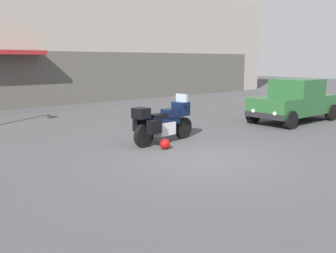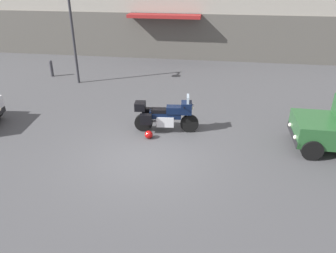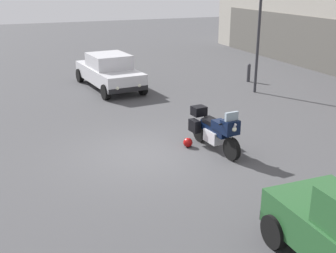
# 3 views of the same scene
# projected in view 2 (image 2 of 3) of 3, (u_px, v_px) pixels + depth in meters

# --- Properties ---
(ground_plane) EXTENTS (80.00, 80.00, 0.00)m
(ground_plane) POSITION_uv_depth(u_px,v_px,m) (144.00, 158.00, 9.95)
(ground_plane) COLOR #424244
(motorcycle) EXTENTS (2.26, 0.85, 1.36)m
(motorcycle) POSITION_uv_depth(u_px,v_px,m) (165.00, 115.00, 11.32)
(motorcycle) COLOR black
(motorcycle) RESTS_ON ground
(helmet) EXTENTS (0.28, 0.28, 0.28)m
(helmet) POSITION_uv_depth(u_px,v_px,m) (149.00, 135.00, 11.04)
(helmet) COLOR #990C0C
(helmet) RESTS_ON ground
(streetlamp_curbside) EXTENTS (0.28, 0.94, 4.37)m
(streetlamp_curbside) POSITION_uv_depth(u_px,v_px,m) (71.00, 29.00, 15.27)
(streetlamp_curbside) COLOR #2D2D33
(streetlamp_curbside) RESTS_ON ground
(bollard_curbside) EXTENTS (0.16, 0.16, 0.88)m
(bollard_curbside) POSITION_uv_depth(u_px,v_px,m) (51.00, 68.00, 17.36)
(bollard_curbside) COLOR #333338
(bollard_curbside) RESTS_ON ground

